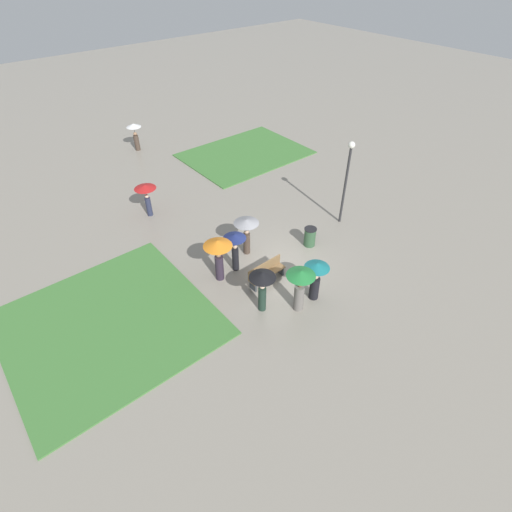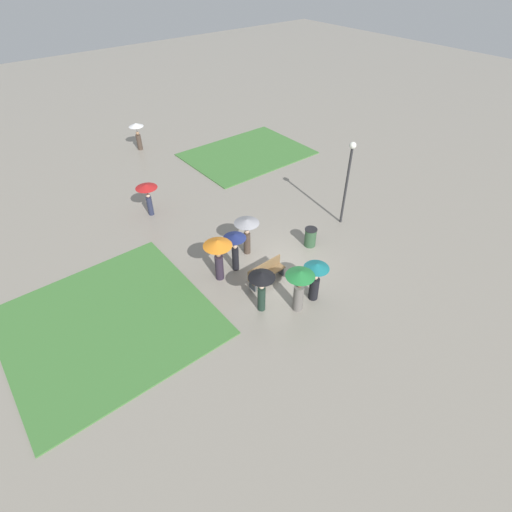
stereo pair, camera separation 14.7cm
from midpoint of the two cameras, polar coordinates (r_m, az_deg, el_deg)
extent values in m
plane|color=gray|center=(17.73, 3.40, -1.33)|extent=(90.00, 90.00, 0.00)
cube|color=#427A38|center=(16.25, -20.09, -8.91)|extent=(7.20, 7.05, 0.06)
cube|color=#427A38|center=(27.29, -1.12, 14.41)|extent=(7.68, 5.75, 0.06)
cube|color=brown|center=(16.64, 1.83, -2.55)|extent=(1.76, 0.47, 0.05)
cube|color=brown|center=(16.58, 1.44, -1.59)|extent=(1.75, 0.10, 0.45)
cube|color=#383D42|center=(16.42, -0.21, -4.30)|extent=(0.09, 0.38, 0.40)
cube|color=#383D42|center=(17.20, 3.75, -1.99)|extent=(0.09, 0.38, 0.40)
cylinder|color=#2D2D30|center=(19.85, 12.93, 9.50)|extent=(0.12, 0.12, 3.94)
sphere|color=white|center=(18.91, 13.88, 15.09)|extent=(0.32, 0.32, 0.32)
cylinder|color=#335638|center=(18.75, 7.99, 2.65)|extent=(0.54, 0.54, 0.89)
cylinder|color=black|center=(18.48, 8.11, 3.79)|extent=(0.58, 0.58, 0.03)
cylinder|color=slate|center=(15.48, 6.31, -5.96)|extent=(0.52, 0.52, 1.17)
sphere|color=brown|center=(15.01, 6.50, -4.11)|extent=(0.20, 0.20, 0.20)
cylinder|color=#4C4C4F|center=(14.82, 6.57, -3.34)|extent=(0.02, 0.02, 0.35)
cone|color=#237A38|center=(14.63, 6.65, -2.51)|extent=(1.11, 1.11, 0.23)
cylinder|color=#2D2333|center=(16.76, -5.01, -1.64)|extent=(0.37, 0.37, 1.17)
sphere|color=#997051|center=(16.31, -5.15, 0.21)|extent=(0.22, 0.22, 0.22)
cylinder|color=#4C4C4F|center=(16.13, -5.21, 1.00)|extent=(0.02, 0.02, 0.35)
cone|color=orange|center=(15.94, -5.27, 1.86)|extent=(1.19, 1.19, 0.26)
cylinder|color=black|center=(17.17, -2.71, -0.39)|extent=(0.34, 0.34, 1.14)
sphere|color=tan|center=(16.75, -2.78, 1.36)|extent=(0.19, 0.19, 0.19)
cylinder|color=#4C4C4F|center=(16.59, -2.81, 2.09)|extent=(0.02, 0.02, 0.35)
cone|color=navy|center=(16.43, -2.83, 2.84)|extent=(0.98, 0.98, 0.19)
cylinder|color=black|center=(16.05, 8.53, -4.61)|extent=(0.46, 0.46, 1.02)
sphere|color=tan|center=(15.63, 8.74, -2.98)|extent=(0.22, 0.22, 0.22)
cylinder|color=#4C4C4F|center=(15.44, 8.85, -2.20)|extent=(0.02, 0.02, 0.35)
cone|color=#197075|center=(15.26, 8.95, -1.40)|extent=(0.99, 0.99, 0.22)
cylinder|color=#1E3328|center=(15.41, 1.06, -6.13)|extent=(0.43, 0.43, 1.10)
sphere|color=beige|center=(14.94, 1.09, -4.37)|extent=(0.21, 0.21, 0.21)
cylinder|color=#4C4C4F|center=(14.75, 1.10, -3.59)|extent=(0.02, 0.02, 0.35)
cone|color=black|center=(14.55, 1.12, -2.72)|extent=(1.02, 1.02, 0.25)
cylinder|color=#47382D|center=(18.07, -1.06, 1.85)|extent=(0.43, 0.43, 1.07)
sphere|color=tan|center=(17.69, -1.08, 3.51)|extent=(0.22, 0.22, 0.22)
cylinder|color=#4C4C4F|center=(17.52, -1.10, 4.27)|extent=(0.02, 0.02, 0.35)
cone|color=gray|center=(17.37, -1.11, 4.99)|extent=(1.12, 1.12, 0.18)
cylinder|color=#47382D|center=(28.84, -16.20, 15.35)|extent=(0.44, 0.44, 1.01)
sphere|color=#997051|center=(28.61, -16.43, 16.47)|extent=(0.23, 0.23, 0.23)
cylinder|color=#4C4C4F|center=(28.51, -16.53, 17.00)|extent=(0.02, 0.02, 0.35)
cone|color=white|center=(28.41, -16.64, 17.52)|extent=(0.96, 0.96, 0.22)
cylinder|color=#282D47|center=(21.39, -14.71, 6.94)|extent=(0.40, 0.40, 1.02)
sphere|color=beige|center=(21.08, -14.98, 8.33)|extent=(0.20, 0.20, 0.20)
cylinder|color=#4C4C4F|center=(20.95, -15.11, 8.97)|extent=(0.02, 0.02, 0.35)
cone|color=red|center=(20.82, -15.23, 9.61)|extent=(1.09, 1.09, 0.19)
camera|label=1|loc=(0.07, -89.75, 0.20)|focal=28.00mm
camera|label=2|loc=(0.07, 90.25, -0.20)|focal=28.00mm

